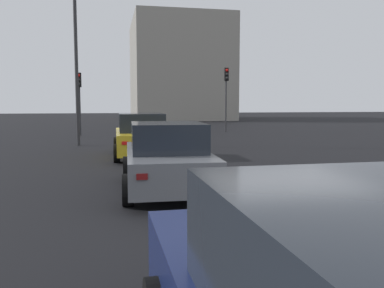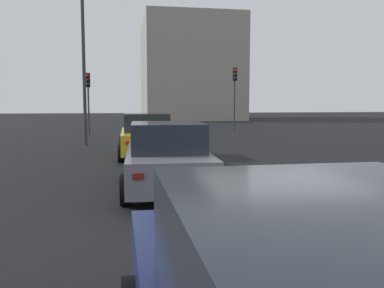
% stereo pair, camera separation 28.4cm
% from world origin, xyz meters
% --- Properties ---
extents(ground_plane, '(160.00, 160.00, 0.20)m').
position_xyz_m(ground_plane, '(0.00, 0.00, -0.10)').
color(ground_plane, black).
extents(car_yellow_right_lead, '(4.59, 2.09, 1.64)m').
position_xyz_m(car_yellow_right_lead, '(9.05, 1.63, 0.78)').
color(car_yellow_right_lead, gold).
rests_on(car_yellow_right_lead, ground_plane).
extents(car_grey_right_second, '(4.34, 2.14, 1.58)m').
position_xyz_m(car_grey_right_second, '(2.93, 1.50, 0.76)').
color(car_grey_right_second, slate).
rests_on(car_grey_right_second, ground_plane).
extents(traffic_light_near_left, '(0.32, 0.30, 3.93)m').
position_xyz_m(traffic_light_near_left, '(20.25, 4.64, 2.83)').
color(traffic_light_near_left, '#2D2D30').
rests_on(traffic_light_near_left, ground_plane).
extents(traffic_light_near_right, '(0.32, 0.29, 4.48)m').
position_xyz_m(traffic_light_near_right, '(21.12, -5.22, 3.20)').
color(traffic_light_near_right, '#2D2D30').
rests_on(traffic_light_near_right, ground_plane).
extents(street_lamp_kerbside, '(0.56, 0.36, 8.26)m').
position_xyz_m(street_lamp_kerbside, '(13.69, 4.27, 4.80)').
color(street_lamp_kerbside, '#2D2D30').
rests_on(street_lamp_kerbside, ground_plane).
extents(building_facade_left, '(14.78, 11.63, 12.45)m').
position_xyz_m(building_facade_left, '(45.76, -6.00, 6.23)').
color(building_facade_left, gray).
rests_on(building_facade_left, ground_plane).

